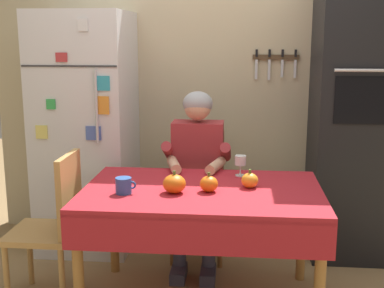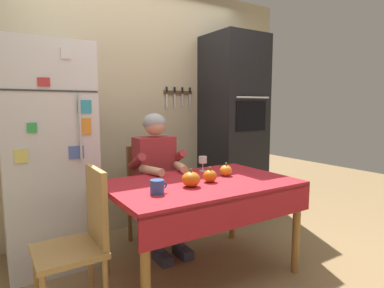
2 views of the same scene
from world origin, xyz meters
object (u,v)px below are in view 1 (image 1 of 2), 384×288
seated_person (197,164)px  coffee_mug (124,186)px  refrigerator (87,132)px  chair_left_side (55,221)px  dining_table (202,203)px  pumpkin_small (250,180)px  wine_glass (240,161)px  pumpkin_medium (209,184)px  chair_behind_person (199,188)px  pumpkin_large (174,184)px  wall_oven (355,116)px

seated_person → coffee_mug: seated_person is taller
refrigerator → seated_person: bearing=-17.8°
chair_left_side → dining_table: bearing=-0.4°
seated_person → pumpkin_small: (0.36, -0.53, 0.05)m
refrigerator → wine_glass: size_ratio=13.58×
dining_table → pumpkin_small: pumpkin_small is taller
coffee_mug → pumpkin_medium: bearing=9.3°
coffee_mug → chair_behind_person: bearing=68.6°
seated_person → pumpkin_large: size_ratio=9.42×
pumpkin_small → refrigerator: bearing=146.5°
wall_oven → dining_table: (-1.05, -0.92, -0.39)m
pumpkin_large → chair_left_side: bearing=173.5°
chair_left_side → chair_behind_person: bearing=43.8°
pumpkin_small → pumpkin_medium: bearing=-155.9°
refrigerator → dining_table: 1.32m
chair_left_side → pumpkin_large: chair_left_side is taller
coffee_mug → wine_glass: bearing=33.8°
pumpkin_small → coffee_mug: bearing=-165.5°
coffee_mug → chair_left_side: bearing=165.4°
refrigerator → pumpkin_medium: 1.36m
coffee_mug → wine_glass: size_ratio=0.90×
pumpkin_large → pumpkin_medium: size_ratio=1.16×
refrigerator → coffee_mug: bearing=-62.8°
wall_oven → pumpkin_medium: 1.42m
chair_behind_person → refrigerator: bearing=174.1°
seated_person → pumpkin_large: seated_person is taller
pumpkin_medium → pumpkin_large: bearing=-167.3°
wall_oven → coffee_mug: size_ratio=17.65×
seated_person → wine_glass: (0.30, -0.28, 0.10)m
wine_glass → pumpkin_large: (-0.37, -0.41, -0.04)m
dining_table → wine_glass: bearing=55.7°
pumpkin_large → pumpkin_small: bearing=19.1°
dining_table → wine_glass: wine_glass is taller
seated_person → coffee_mug: size_ratio=10.46×
wine_glass → pumpkin_small: bearing=-77.6°
pumpkin_small → dining_table: bearing=-166.0°
dining_table → seated_person: size_ratio=1.12×
refrigerator → chair_left_side: (0.05, -0.88, -0.39)m
chair_behind_person → pumpkin_medium: (0.12, -0.83, 0.28)m
chair_behind_person → pumpkin_large: bearing=-94.7°
chair_left_side → pumpkin_large: (0.75, -0.09, 0.28)m
wall_oven → seated_person: (-1.13, -0.32, -0.31)m
pumpkin_small → chair_left_side: bearing=-176.9°
refrigerator → dining_table: bearing=-42.9°
wall_oven → coffee_mug: bearing=-145.1°
chair_behind_person → wine_glass: bearing=-57.1°
coffee_mug → pumpkin_large: 0.29m
seated_person → pumpkin_medium: (0.12, -0.64, 0.05)m
dining_table → seated_person: bearing=97.6°
refrigerator → wine_glass: refrigerator is taller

